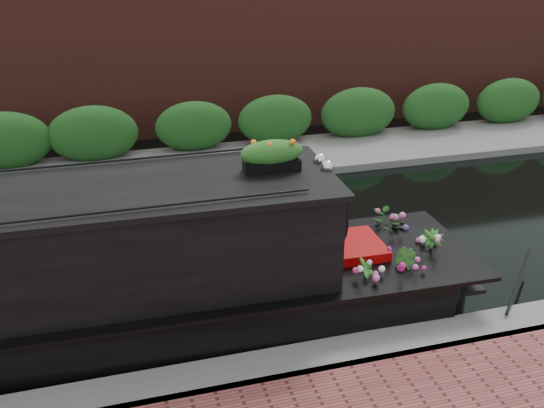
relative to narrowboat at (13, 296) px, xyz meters
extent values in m
plane|color=black|center=(3.35, 1.84, -0.84)|extent=(80.00, 80.00, 0.00)
cube|color=slate|center=(3.35, -1.46, -0.84)|extent=(40.00, 0.60, 0.50)
cube|color=slate|center=(3.35, 6.04, -0.84)|extent=(40.00, 2.40, 0.34)
cube|color=#1B4A19|center=(3.35, 6.94, -0.84)|extent=(40.00, 1.10, 2.80)
cube|color=#56251D|center=(3.35, 9.04, -0.84)|extent=(40.00, 1.00, 8.00)
cube|color=#AE0607|center=(4.12, 0.00, 0.59)|extent=(0.11, 1.75, 1.35)
cube|color=black|center=(2.79, -0.89, 0.66)|extent=(0.90, 0.05, 0.55)
cube|color=#AE0607|center=(4.64, 0.00, -0.14)|extent=(0.82, 0.92, 0.50)
sphere|color=silver|center=(4.13, -0.14, 1.37)|extent=(0.18, 0.18, 0.18)
sphere|color=silver|center=(4.13, 0.14, 1.37)|extent=(0.18, 0.18, 0.18)
cube|color=black|center=(3.41, 0.00, 1.42)|extent=(0.75, 0.26, 0.15)
ellipsoid|color=orange|center=(3.41, 0.00, 1.61)|extent=(0.82, 0.27, 0.24)
imported|color=#2C6923|center=(4.51, -0.73, -0.08)|extent=(0.39, 0.36, 0.62)
imported|color=#2C6923|center=(5.13, -0.67, -0.08)|extent=(0.37, 0.41, 0.62)
imported|color=#2C6923|center=(5.53, 0.60, -0.09)|extent=(0.56, 0.49, 0.60)
imported|color=#2C6923|center=(5.75, -0.25, -0.08)|extent=(0.49, 0.49, 0.62)
imported|color=#2C6923|center=(4.47, 0.68, -0.12)|extent=(0.22, 0.30, 0.54)
cylinder|color=olive|center=(6.34, 0.00, -0.66)|extent=(0.36, 0.38, 0.36)
camera|label=1|loc=(1.40, -7.15, 4.21)|focal=40.00mm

